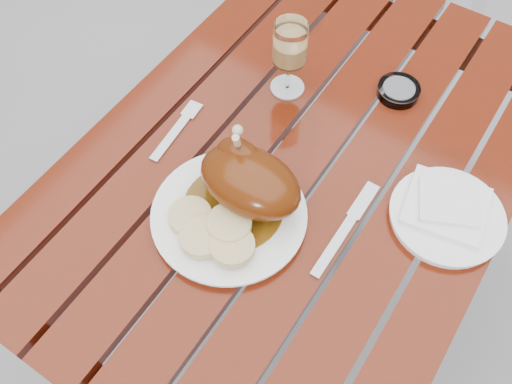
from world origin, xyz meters
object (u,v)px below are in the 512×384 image
wine_glass (289,59)px  table (292,243)px  dinner_plate (229,216)px  ashtray (398,91)px  side_plate (447,216)px

wine_glass → table: bearing=-49.0°
dinner_plate → table: bearing=78.9°
dinner_plate → ashtray: 0.47m
dinner_plate → ashtray: ashtray is taller
side_plate → dinner_plate: bearing=-146.7°
ashtray → table: bearing=-108.9°
table → ashtray: size_ratio=13.23×
table → side_plate: size_ratio=5.63×
dinner_plate → side_plate: dinner_plate is taller
dinner_plate → ashtray: size_ratio=3.18×
dinner_plate → wine_glass: bearing=103.7°
table → dinner_plate: dinner_plate is taller
ashtray → side_plate: bearing=-47.7°
table → side_plate: side_plate is taller
table → dinner_plate: (-0.04, -0.20, 0.38)m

